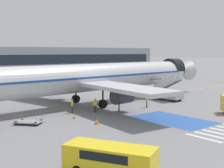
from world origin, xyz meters
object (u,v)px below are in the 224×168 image
(airliner, at_px, (95,77))
(ground_crew_2, at_px, (119,104))
(baggage_cart, at_px, (28,122))
(ground_crew_3, at_px, (147,100))
(service_van_1, at_px, (110,157))
(boarding_stairs_forward, at_px, (167,94))
(traffic_cone_1, at_px, (74,117))
(ground_crew_1, at_px, (72,105))
(ground_crew_0, at_px, (95,104))
(traffic_cone_0, at_px, (97,121))
(terminal_building, at_px, (18,61))

(airliner, xyz_separation_m, ground_crew_2, (-1.05, -6.40, -2.82))
(baggage_cart, xyz_separation_m, ground_crew_3, (16.11, -1.00, 0.75))
(airliner, relative_size, service_van_1, 7.90)
(boarding_stairs_forward, distance_m, service_van_1, 30.21)
(airliner, xyz_separation_m, traffic_cone_1, (-7.37, -6.22, -3.57))
(boarding_stairs_forward, height_order, baggage_cart, boarding_stairs_forward)
(service_van_1, bearing_deg, ground_crew_1, 37.42)
(baggage_cart, xyz_separation_m, ground_crew_0, (8.90, 0.67, 0.74))
(baggage_cart, xyz_separation_m, ground_crew_2, (11.32, -0.95, 0.72))
(ground_crew_1, xyz_separation_m, traffic_cone_0, (-1.24, -6.64, -0.72))
(terminal_building, bearing_deg, ground_crew_1, -107.56)
(service_van_1, height_order, ground_crew_0, service_van_1)
(ground_crew_1, bearing_deg, boarding_stairs_forward, 122.60)
(ground_crew_3, xyz_separation_m, traffic_cone_0, (-10.73, -3.41, -0.72))
(traffic_cone_0, xyz_separation_m, traffic_cone_1, (-0.38, 3.65, -0.06))
(airliner, bearing_deg, ground_crew_0, -39.18)
(ground_crew_0, height_order, terminal_building, terminal_building)
(ground_crew_2, bearing_deg, traffic_cone_1, 127.28)
(ground_crew_0, distance_m, ground_crew_3, 7.39)
(terminal_building, bearing_deg, traffic_cone_0, -106.94)
(traffic_cone_1, bearing_deg, terminal_building, 71.94)
(boarding_stairs_forward, bearing_deg, ground_crew_2, -170.92)
(boarding_stairs_forward, relative_size, terminal_building, 0.05)
(ground_crew_0, bearing_deg, baggage_cart, -115.53)
(baggage_cart, relative_size, traffic_cone_1, 6.56)
(terminal_building, bearing_deg, ground_crew_3, -99.34)
(service_van_1, xyz_separation_m, traffic_cone_1, (6.82, 14.63, -0.87))
(traffic_cone_1, distance_m, terminal_building, 72.62)
(ground_crew_1, bearing_deg, traffic_cone_1, 6.25)
(baggage_cart, height_order, traffic_cone_1, baggage_cart)
(traffic_cone_0, relative_size, traffic_cone_1, 1.28)
(airliner, distance_m, baggage_cart, 13.98)
(traffic_cone_1, bearing_deg, boarding_stairs_forward, 7.53)
(airliner, relative_size, terminal_building, 0.42)
(service_van_1, xyz_separation_m, traffic_cone_0, (7.19, 10.98, -0.80))
(baggage_cart, distance_m, traffic_cone_0, 6.95)
(ground_crew_3, distance_m, terminal_building, 70.18)
(service_van_1, bearing_deg, baggage_cart, 56.26)
(boarding_stairs_forward, height_order, service_van_1, boarding_stairs_forward)
(baggage_cart, relative_size, traffic_cone_0, 5.11)
(ground_crew_0, height_order, ground_crew_1, ground_crew_1)
(baggage_cart, distance_m, ground_crew_3, 16.15)
(traffic_cone_0, bearing_deg, service_van_1, -123.23)
(airliner, bearing_deg, ground_crew_3, 26.79)
(baggage_cart, height_order, ground_crew_0, ground_crew_0)
(traffic_cone_0, bearing_deg, traffic_cone_1, 95.88)
(ground_crew_1, height_order, traffic_cone_1, ground_crew_1)
(baggage_cart, height_order, ground_crew_1, ground_crew_1)
(traffic_cone_1, bearing_deg, airliner, 40.15)
(traffic_cone_0, bearing_deg, terminal_building, 73.06)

